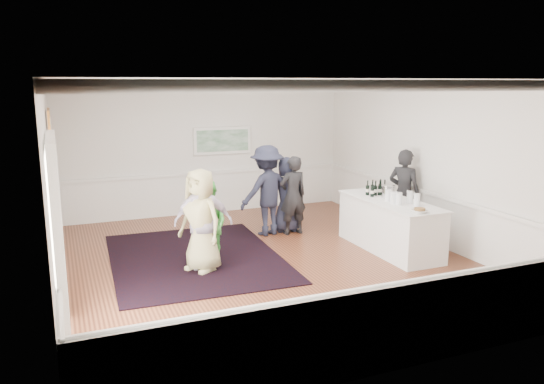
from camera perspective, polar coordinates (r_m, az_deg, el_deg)
name	(u,v)px	position (r m, az deg, el deg)	size (l,w,h in m)	color
floor	(267,261)	(9.66, -0.52, -7.44)	(8.00, 8.00, 0.00)	brown
ceiling	(267,80)	(9.13, -0.56, 11.92)	(7.00, 8.00, 0.02)	white
wall_left	(51,189)	(8.62, -22.70, 0.33)	(0.02, 8.00, 3.20)	white
wall_right	(430,163)	(11.03, 16.64, 3.04)	(0.02, 8.00, 3.20)	white
wall_back	(206,148)	(13.02, -7.09, 4.69)	(7.00, 0.02, 3.20)	white
wall_front	(406,232)	(5.82, 14.23, -4.23)	(7.00, 0.02, 3.20)	white
wainscoting	(267,234)	(9.50, -0.53, -4.59)	(7.00, 8.00, 1.00)	white
mirror	(53,163)	(9.87, -22.51, 2.86)	(0.05, 1.25, 1.85)	#D98C3F
doorway	(57,232)	(6.81, -22.13, -4.04)	(0.10, 1.78, 2.56)	white
landscape_painting	(223,140)	(13.06, -5.34, 5.54)	(1.44, 0.06, 0.66)	white
area_rug	(195,257)	(9.93, -8.27, -6.96)	(2.98, 3.92, 0.02)	black
serving_table	(390,225)	(10.40, 12.53, -3.48)	(0.92, 2.42, 0.98)	white
bartender	(404,193)	(11.27, 14.00, -0.15)	(0.67, 0.44, 1.84)	black
guest_tan	(201,220)	(9.03, -7.67, -3.05)	(0.86, 0.56, 1.77)	tan
guest_green	(209,224)	(9.29, -6.84, -3.39)	(0.74, 0.58, 1.52)	#50C64F
guest_lilac	(203,222)	(9.06, -7.40, -3.26)	(0.99, 0.41, 1.68)	silver
guest_dark_a	(267,190)	(11.09, -0.54, 0.17)	(1.23, 0.71, 1.90)	#1F2234
guest_dark_b	(293,195)	(11.16, 2.26, -0.37)	(0.61, 0.40, 1.67)	black
guest_navy	(287,194)	(11.36, 1.65, -0.26)	(0.80, 0.52, 1.63)	#1F2234
wine_bottles	(377,187)	(10.69, 11.20, 0.51)	(0.44, 0.28, 0.31)	black
juice_pitchers	(401,197)	(10.00, 13.74, -0.56)	(0.43, 0.63, 0.24)	#7FB841
ice_bucket	(388,192)	(10.46, 12.34, 0.00)	(0.26, 0.26, 0.24)	silver
nut_bowl	(420,210)	(9.42, 15.60, -1.92)	(0.28, 0.28, 0.07)	white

